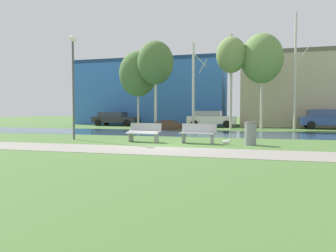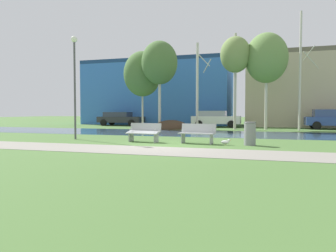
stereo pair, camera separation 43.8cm
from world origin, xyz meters
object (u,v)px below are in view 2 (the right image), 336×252
parked_sedan_second_white (215,118)px  seagull (226,142)px  parked_hatch_third_blue (334,119)px  bench_right (197,133)px  trash_bin (250,133)px  bench_left (144,132)px  streetlamp (75,70)px  parked_van_nearest_dark (120,118)px

parked_sedan_second_white → seagull: bearing=-79.6°
parked_sedan_second_white → parked_hatch_third_blue: bearing=-4.0°
bench_right → trash_bin: trash_bin is taller
bench_left → seagull: bench_left is taller
parked_sedan_second_white → parked_hatch_third_blue: (9.50, -0.66, 0.04)m
bench_left → streetlamp: streetlamp is taller
bench_left → trash_bin: 4.79m
streetlamp → bench_right: bearing=-2.9°
parked_hatch_third_blue → parked_van_nearest_dark: bearing=176.8°
seagull → streetlamp: bearing=175.4°
seagull → parked_van_nearest_dark: parked_van_nearest_dark is taller
bench_right → parked_van_nearest_dark: parked_van_nearest_dark is taller
bench_right → parked_hatch_third_blue: size_ratio=0.38×
bench_left → streetlamp: size_ratio=0.32×
bench_left → parked_van_nearest_dark: parked_van_nearest_dark is taller
bench_right → parked_van_nearest_dark: bearing=126.0°
parked_hatch_third_blue → bench_left: bearing=-126.6°
seagull → bench_right: bearing=167.4°
bench_left → parked_sedan_second_white: (1.04, 14.87, 0.31)m
bench_left → parked_sedan_second_white: 14.91m
trash_bin → parked_hatch_third_blue: bearing=68.1°
bench_right → parked_sedan_second_white: size_ratio=0.38×
bench_left → parked_hatch_third_blue: bearing=53.4°
streetlamp → parked_hatch_third_blue: (14.42, 13.88, -2.68)m
parked_sedan_second_white → parked_hatch_third_blue: parked_hatch_third_blue is taller
streetlamp → parked_sedan_second_white: size_ratio=1.21×
parked_sedan_second_white → bench_right: bearing=-84.3°
trash_bin → seagull: bearing=-167.7°
trash_bin → parked_sedan_second_white: bearing=104.1°
streetlamp → parked_hatch_third_blue: streetlamp is taller
seagull → parked_van_nearest_dark: 19.91m
parked_van_nearest_dark → bench_left: bearing=-60.7°
bench_left → parked_van_nearest_dark: (-8.58, 15.28, 0.26)m
bench_left → parked_hatch_third_blue: size_ratio=0.38×
bench_left → streetlamp: bearing=175.2°
parked_van_nearest_dark → trash_bin: bearing=-49.0°
seagull → streetlamp: size_ratio=0.08×
parked_van_nearest_dark → parked_hatch_third_blue: size_ratio=1.03×
bench_right → bench_left: bearing=180.0°
seagull → parked_hatch_third_blue: 16.00m
parked_hatch_third_blue → parked_sedan_second_white: bearing=176.0°
seagull → streetlamp: streetlamp is taller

